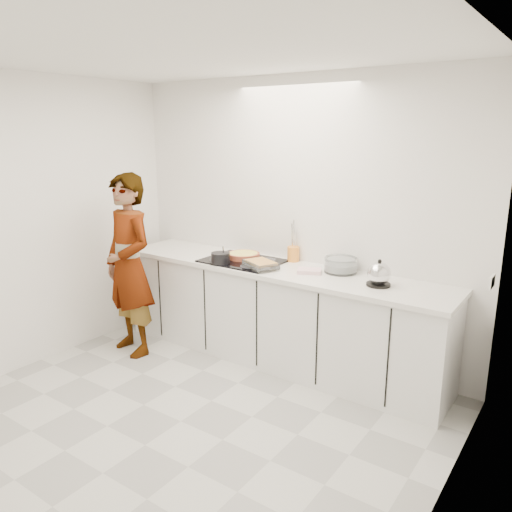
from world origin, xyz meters
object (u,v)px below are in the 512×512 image
Objects in this scene: saucepan at (220,258)px; utensil_crock at (293,254)px; baking_dish at (261,264)px; mixing_bowl at (341,266)px; kettle at (379,275)px; hob at (243,261)px; cook at (129,266)px; tart_dish at (244,255)px.

utensil_crock is at bearing 44.92° from saucepan.
utensil_crock is at bearing 76.34° from baking_dish.
kettle reaches higher than mixing_bowl.
baking_dish is at bearing -21.76° from hob.
hob is 2.85× the size of kettle.
utensil_crock is at bearing 36.56° from hob.
hob is at bearing 158.24° from baking_dish.
kettle is at bearing -23.39° from mixing_bowl.
cook is at bearing -145.42° from hob.
kettle is (1.05, 0.12, 0.05)m from baking_dish.
mixing_bowl is at bearing 11.78° from hob.
utensil_crock is (0.10, 0.40, 0.02)m from baking_dish.
cook is (-0.89, -0.61, -0.05)m from hob.
utensil_crock is (0.42, 0.22, 0.03)m from tart_dish.
saucepan is 0.65× the size of mixing_bowl.
tart_dish reaches higher than hob.
cook reaches higher than saucepan.
kettle is (0.42, -0.18, 0.03)m from mixing_bowl.
cook is (-1.80, -0.80, -0.10)m from mixing_bowl.
mixing_bowl is (1.02, 0.39, -0.00)m from saucepan.
baking_dish is 2.56× the size of utensil_crock.
kettle is (1.37, -0.06, 0.05)m from tart_dish.
cook is at bearing -164.33° from kettle.
tart_dish is 2.61× the size of utensil_crock.
cook is (-1.27, -0.90, -0.11)m from utensil_crock.
tart_dish is 1.72× the size of saucepan.
kettle is (1.44, 0.21, 0.03)m from saucepan.
utensil_crock is 0.08× the size of cook.
kettle is 0.99m from utensil_crock.
mixing_bowl is 0.45m from kettle.
kettle is at bearing 8.43° from saucepan.
kettle is 0.15× the size of cook.
tart_dish is 1.09m from cook.
saucepan is 1.52× the size of utensil_crock.
utensil_crock reaches higher than tart_dish.
tart_dish is 1.02× the size of baking_dish.
baking_dish is (0.32, -0.18, 0.00)m from tart_dish.
saucepan reaches higher than mixing_bowl.
mixing_bowl is 1.98m from cook.
saucepan is at bearing -103.72° from tart_dish.
mixing_bowl is (0.92, 0.19, 0.05)m from hob.
tart_dish is at bearing -152.77° from utensil_crock.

